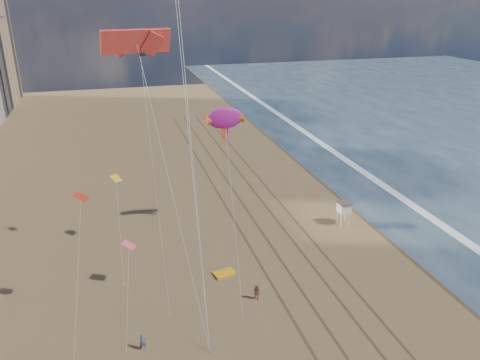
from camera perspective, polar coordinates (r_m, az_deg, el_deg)
name	(u,v)px	position (r m, az deg, el deg)	size (l,w,h in m)	color
wet_sand	(361,191)	(69.89, 14.57, -1.28)	(260.00, 260.00, 0.00)	#42301E
foam	(387,188)	(72.01, 17.48, -0.91)	(260.00, 260.00, 0.00)	white
tracks	(278,238)	(55.18, 4.64, -7.08)	(7.68, 120.00, 0.01)	brown
lifeguard_stand	(344,207)	(58.57, 12.58, -3.28)	(1.64, 1.64, 2.95)	white
grounded_kite	(224,273)	(48.51, -1.92, -11.30)	(2.11, 1.34, 0.24)	#FFAF15
show_kite	(225,118)	(52.94, -1.84, 7.52)	(4.30, 9.23, 21.74)	#B01B8D
kite_flyer_a	(143,342)	(40.23, -11.77, -18.75)	(0.55, 0.36, 1.51)	slate
kite_flyer_b	(257,293)	(44.65, 2.05, -13.55)	(0.76, 0.60, 1.57)	#8F5449
small_kites	(117,180)	(45.57, -14.73, 0.04)	(7.48, 14.09, 17.65)	yellow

